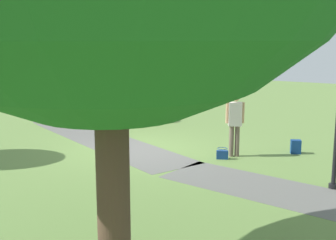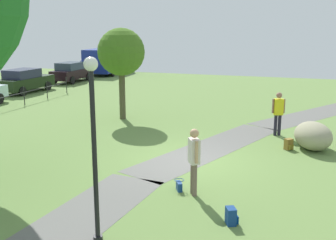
% 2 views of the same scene
% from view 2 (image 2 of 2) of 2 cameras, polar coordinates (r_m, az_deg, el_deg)
% --- Properties ---
extents(ground_plane, '(48.00, 48.00, 0.00)m').
position_cam_2_polar(ground_plane, '(13.89, 3.05, -5.61)').
color(ground_plane, olive).
extents(footpath_segment_mid, '(8.10, 4.43, 0.01)m').
position_cam_2_polar(footpath_segment_mid, '(15.39, 6.05, -3.78)').
color(footpath_segment_mid, '#605E5A').
rests_on(footpath_segment_mid, ground).
extents(footpath_segment_far, '(7.71, 5.69, 0.01)m').
position_cam_2_polar(footpath_segment_far, '(22.02, 19.10, 0.67)').
color(footpath_segment_far, '#605E5A').
rests_on(footpath_segment_far, ground).
extents(young_tree_near_path, '(2.21, 2.21, 4.29)m').
position_cam_2_polar(young_tree_near_path, '(19.66, -6.45, 9.18)').
color(young_tree_near_path, '#4A462F').
rests_on(young_tree_near_path, ground).
extents(lamp_post, '(0.28, 0.28, 3.83)m').
position_cam_2_polar(lamp_post, '(8.33, -10.19, -1.67)').
color(lamp_post, black).
rests_on(lamp_post, ground).
extents(lawn_boulder, '(2.11, 1.79, 1.01)m').
position_cam_2_polar(lawn_boulder, '(15.89, 19.30, -2.06)').
color(lawn_boulder, gray).
rests_on(lawn_boulder, ground).
extents(woman_with_handbag, '(0.45, 0.39, 1.81)m').
position_cam_2_polar(woman_with_handbag, '(10.90, 3.60, -5.04)').
color(woman_with_handbag, '#6F5A4E').
rests_on(woman_with_handbag, ground).
extents(man_near_boulder, '(0.34, 0.50, 1.78)m').
position_cam_2_polar(man_near_boulder, '(17.32, 14.92, 1.27)').
color(man_near_boulder, '#201E2C').
rests_on(man_near_boulder, ground).
extents(handbag_on_grass, '(0.37, 0.37, 0.31)m').
position_cam_2_polar(handbag_on_grass, '(11.46, 1.53, -8.99)').
color(handbag_on_grass, navy).
rests_on(handbag_on_grass, ground).
extents(backpack_by_boulder, '(0.35, 0.35, 0.40)m').
position_cam_2_polar(backpack_by_boulder, '(15.66, 16.26, -3.24)').
color(backpack_by_boulder, olive).
rests_on(backpack_by_boulder, ground).
extents(spare_backpack_on_lawn, '(0.34, 0.34, 0.40)m').
position_cam_2_polar(spare_backpack_on_lawn, '(9.73, 8.68, -12.95)').
color(spare_backpack_on_lawn, navy).
rests_on(spare_backpack_on_lawn, ground).
extents(frisbee_on_grass, '(0.22, 0.22, 0.02)m').
position_cam_2_polar(frisbee_on_grass, '(17.55, 19.65, -2.36)').
color(frisbee_on_grass, white).
rests_on(frisbee_on_grass, ground).
extents(parked_sedan_red, '(4.21, 1.99, 1.56)m').
position_cam_2_polar(parked_sedan_red, '(29.25, -19.11, 5.17)').
color(parked_sedan_red, black).
rests_on(parked_sedan_red, ground).
extents(parked_wagon_silver, '(3.92, 1.77, 1.56)m').
position_cam_2_polar(parked_wagon_silver, '(33.56, -13.15, 6.46)').
color(parked_wagon_silver, black).
rests_on(parked_wagon_silver, ground).
extents(delivery_van, '(5.87, 2.89, 2.30)m').
position_cam_2_polar(delivery_van, '(38.68, -8.34, 8.17)').
color(delivery_van, navy).
rests_on(delivery_van, ground).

